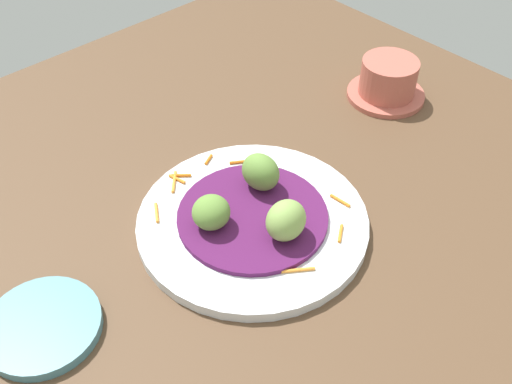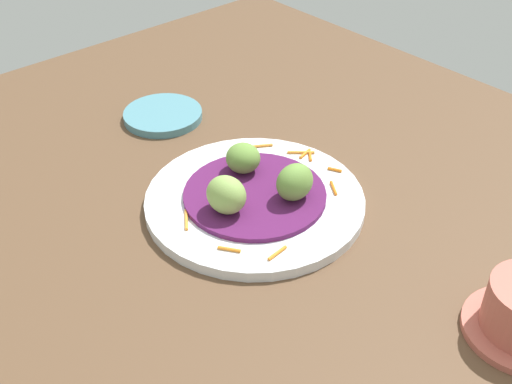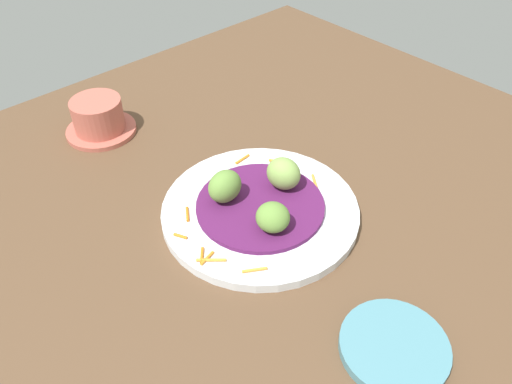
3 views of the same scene
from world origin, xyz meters
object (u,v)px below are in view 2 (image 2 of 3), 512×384
side_plate_small (163,115)px  guac_scoop_left (295,182)px  guac_scoop_center (243,158)px  guac_scoop_right (226,195)px  main_plate (255,201)px

side_plate_small → guac_scoop_left: bearing=-1.8°
guac_scoop_center → guac_scoop_right: bearing=-54.0°
main_plate → guac_scoop_left: guac_scoop_left is taller
guac_scoop_left → side_plate_small: bearing=178.2°
guac_scoop_left → side_plate_small: 30.27cm
guac_scoop_left → guac_scoop_right: 8.72cm
guac_scoop_right → side_plate_small: bearing=161.4°
guac_scoop_center → guac_scoop_left: bearing=6.0°
guac_scoop_right → guac_scoop_left: bearing=66.0°
side_plate_small → guac_scoop_right: bearing=-18.6°
side_plate_small → main_plate: bearing=-8.5°
guac_scoop_center → guac_scoop_right: size_ratio=0.90×
side_plate_small → guac_scoop_center: bearing=-4.9°
main_plate → guac_scoop_right: (0.53, -5.01, 3.77)cm
guac_scoop_right → main_plate: bearing=96.0°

